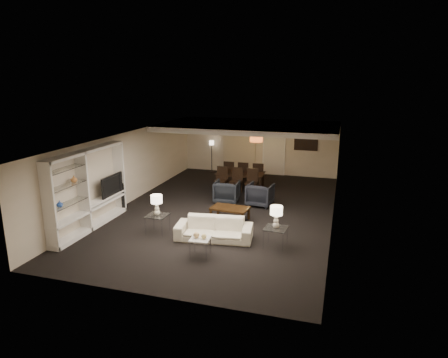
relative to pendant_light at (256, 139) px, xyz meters
The scene contains 35 objects.
floor 4.00m from the pendant_light, 94.90° to the right, with size 11.00×11.00×0.00m, color black.
ceiling 3.56m from the pendant_light, 94.90° to the right, with size 7.00×11.00×0.02m, color silver.
wall_back 2.13m from the pendant_light, 98.53° to the left, with size 7.00×0.02×2.50m, color beige.
wall_front 9.03m from the pendant_light, 91.91° to the right, with size 7.00×0.02×2.50m, color beige.
wall_left 5.21m from the pendant_light, 137.35° to the right, with size 0.02×11.00×2.50m, color beige.
wall_right 4.79m from the pendant_light, 47.56° to the right, with size 0.02×11.00×2.50m, color beige.
ceiling_soffit 0.57m from the pendant_light, behind, with size 7.00×4.00×0.20m, color silver.
curtains 2.38m from the pendant_light, 122.01° to the left, with size 1.50×0.12×2.40m, color beige.
door 2.19m from the pendant_light, 78.52° to the left, with size 0.90×0.05×2.10m, color silver.
painting 2.69m from the pendant_light, 47.44° to the left, with size 0.95×0.04×0.65m, color #142D38.
media_unit 7.13m from the pendant_light, 120.62° to the right, with size 0.38×3.40×2.35m, color white, non-canonical shape.
pendant_light is the anchor object (origin of this frame).
sofa 6.08m from the pendant_light, 88.78° to the right, with size 2.09×0.82×0.61m, color beige.
coffee_table 4.60m from the pendant_light, 88.32° to the right, with size 1.15×0.67×0.41m, color black, non-canonical shape.
armchair_left 3.03m from the pendant_light, 100.49° to the right, with size 0.83×0.85×0.78m, color black.
armchair_right 3.07m from the pendant_light, 74.22° to the right, with size 0.83×0.85×0.78m, color black.
side_table_left 6.29m from the pendant_light, 105.03° to the right, with size 0.57×0.57×0.53m, color white, non-canonical shape.
side_table_right 6.36m from the pendant_light, 72.72° to the right, with size 0.57×0.57×0.53m, color white, non-canonical shape.
table_lamp_left 6.17m from the pendant_light, 105.03° to the right, with size 0.32×0.32×0.59m, color beige, non-canonical shape.
table_lamp_right 6.24m from the pendant_light, 72.72° to the right, with size 0.32×0.32×0.59m, color beige, non-canonical shape.
marble_table 7.17m from the pendant_light, 88.97° to the right, with size 0.48×0.48×0.48m, color silver, non-canonical shape.
gold_gourd_a 7.10m from the pendant_light, 89.79° to the right, with size 0.15×0.15×0.15m, color tan.
gold_gourd_b 7.10m from the pendant_light, 88.15° to the right, with size 0.13×0.13×0.13m, color #E7CD7A.
television 6.30m from the pendant_light, 125.03° to the right, with size 0.14×1.10×0.63m, color black.
vase_blue 8.23m from the pendant_light, 116.13° to the right, with size 0.17×0.17×0.17m, color blue.
vase_amber 7.62m from the pendant_light, 118.30° to the right, with size 0.18×0.18×0.19m, color #D48846.
floor_speaker 5.84m from the pendant_light, 128.19° to the right, with size 0.11×0.11×0.96m, color black.
dining_table 1.83m from the pendant_light, 120.15° to the right, with size 1.88×1.05×0.66m, color black.
chair_nl 2.28m from the pendant_light, 126.38° to the right, with size 0.45×0.45×0.98m, color black, non-canonical shape.
chair_nm 2.07m from the pendant_light, 107.54° to the right, with size 0.45×0.45×0.98m, color black, non-canonical shape.
chair_nr 2.03m from the pendant_light, 84.03° to the right, with size 0.45×0.45×0.98m, color black, non-canonical shape.
chair_fl 1.78m from the pendant_light, behind, with size 0.45×0.45×0.98m, color black, non-canonical shape.
chair_fm 1.51m from the pendant_light, 164.37° to the right, with size 0.45×0.45×0.98m, color black, non-canonical shape.
chair_fr 1.44m from the pendant_light, 40.23° to the right, with size 0.45×0.45×0.98m, color black, non-canonical shape.
floor_lamp 3.22m from the pendant_light, 145.36° to the left, with size 0.21×0.21×1.47m, color black, non-canonical shape.
Camera 1 is at (3.64, -12.08, 4.39)m, focal length 32.00 mm.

